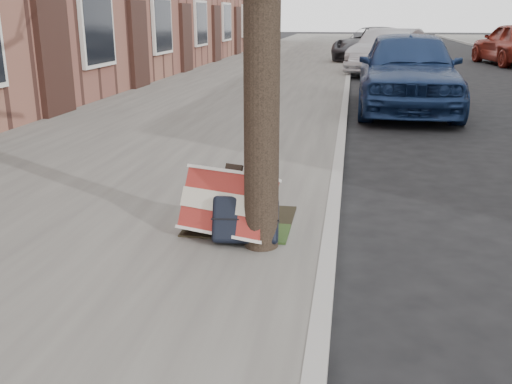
% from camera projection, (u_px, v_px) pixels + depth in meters
% --- Properties ---
extents(near_sidewalk, '(5.00, 70.00, 0.12)m').
position_uv_depth(near_sidewalk, '(271.00, 71.00, 18.07)').
color(near_sidewalk, slate).
rests_on(near_sidewalk, ground).
extents(dirt_patch, '(0.85, 0.85, 0.02)m').
position_uv_depth(dirt_patch, '(241.00, 221.00, 4.79)').
color(dirt_patch, black).
rests_on(dirt_patch, near_sidewalk).
extents(suitcase_red, '(0.78, 0.58, 0.54)m').
position_uv_depth(suitcase_red, '(228.00, 204.00, 4.37)').
color(suitcase_red, maroon).
rests_on(suitcase_red, near_sidewalk).
extents(suitcase_navy, '(0.52, 0.33, 0.39)m').
position_uv_depth(suitcase_navy, '(246.00, 219.00, 4.28)').
color(suitcase_navy, black).
rests_on(suitcase_navy, near_sidewalk).
extents(car_near_front, '(1.88, 4.54, 1.54)m').
position_uv_depth(car_near_front, '(407.00, 70.00, 10.87)').
color(car_near_front, navy).
rests_on(car_near_front, ground).
extents(car_near_mid, '(2.77, 4.41, 1.37)m').
position_uv_depth(car_near_mid, '(390.00, 52.00, 17.59)').
color(car_near_mid, '#B7B9C0').
rests_on(car_near_mid, ground).
extents(car_near_back, '(3.64, 5.25, 1.33)m').
position_uv_depth(car_near_back, '(375.00, 45.00, 21.92)').
color(car_near_back, '#343439').
rests_on(car_near_back, ground).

